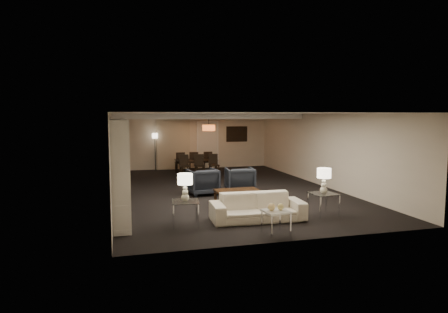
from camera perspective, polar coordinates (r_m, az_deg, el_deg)
name	(u,v)px	position (r m, az deg, el deg)	size (l,w,h in m)	color
floor	(224,190)	(13.14, 0.00, -4.77)	(11.00, 11.00, 0.00)	black
ceiling	(224,113)	(12.91, 0.00, 6.19)	(7.00, 11.00, 0.02)	silver
wall_back	(193,141)	(18.32, -4.51, 2.20)	(7.00, 0.02, 2.50)	beige
wall_front	(299,178)	(7.83, 10.60, -2.97)	(7.00, 0.02, 2.50)	beige
wall_left	(112,155)	(12.52, -15.65, 0.24)	(0.02, 11.00, 2.50)	beige
wall_right	(321,149)	(14.28, 13.68, 0.98)	(0.02, 11.00, 2.50)	beige
ceiling_soffit	(202,116)	(16.31, -3.23, 5.79)	(7.00, 4.00, 0.20)	silver
curtains	(173,143)	(18.10, -7.26, 1.97)	(1.50, 0.12, 2.40)	beige
door	(208,145)	(18.44, -2.35, 1.62)	(0.90, 0.05, 2.10)	silver
painting	(237,134)	(18.76, 1.83, 3.23)	(0.95, 0.04, 0.65)	#142D38
media_unit	(120,168)	(9.94, -14.65, -1.60)	(0.38, 3.40, 2.35)	white
pendant_light	(209,128)	(16.39, -2.19, 4.12)	(0.52, 0.52, 0.24)	#D8591E
sofa	(258,207)	(9.39, 4.82, -7.21)	(2.16, 0.85, 0.63)	beige
coffee_table	(237,198)	(10.89, 1.93, -5.90)	(1.19, 0.69, 0.43)	black
armchair_left	(203,182)	(12.32, -3.07, -3.61)	(0.86, 0.88, 0.80)	black
armchair_right	(240,180)	(12.62, 2.27, -3.37)	(0.86, 0.88, 0.80)	black
side_table_left	(185,213)	(8.97, -5.54, -8.09)	(0.59, 0.59, 0.55)	white
side_table_right	(323,204)	(10.09, 14.00, -6.66)	(0.59, 0.59, 0.55)	silver
table_lamp_left	(185,187)	(8.85, -5.58, -4.42)	(0.34, 0.34, 0.61)	beige
table_lamp_right	(324,181)	(9.98, 14.08, -3.38)	(0.34, 0.34, 0.61)	beige
marble_table	(276,222)	(8.41, 7.41, -9.28)	(0.49, 0.49, 0.49)	silver
gold_gourd_a	(271,207)	(8.29, 6.80, -7.17)	(0.16, 0.16, 0.16)	#EECA7E
gold_gourd_b	(281,207)	(8.37, 8.08, -7.13)	(0.14, 0.14, 0.14)	tan
television	(121,169)	(10.63, -14.52, -1.67)	(0.15, 1.12, 0.65)	black
vase_blue	(121,177)	(8.62, -14.56, -2.90)	(0.18, 0.18, 0.18)	#252EA3
vase_amber	(120,151)	(9.35, -14.70, 0.81)	(0.16, 0.16, 0.17)	#CB8E43
floor_speaker	(123,178)	(12.39, -14.18, -2.96)	(0.12, 0.12, 1.13)	black
dining_table	(196,167)	(16.74, -3.97, -1.46)	(1.65, 0.92, 0.58)	black
chair_nl	(185,166)	(15.98, -5.63, -1.32)	(0.40, 0.40, 0.86)	black
chair_nm	(200,165)	(16.09, -3.52, -1.25)	(0.40, 0.40, 0.86)	black
chair_nr	(214,165)	(16.22, -1.44, -1.18)	(0.40, 0.40, 0.86)	black
chair_fl	(180,162)	(17.25, -6.34, -0.79)	(0.40, 0.40, 0.86)	black
chair_fm	(193,162)	(17.35, -4.39, -0.73)	(0.40, 0.40, 0.86)	black
chair_fr	(207,161)	(17.47, -2.45, -0.67)	(0.40, 0.40, 0.86)	black
floor_lamp	(155,152)	(17.81, -9.81, 0.64)	(0.24, 0.24, 1.64)	black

